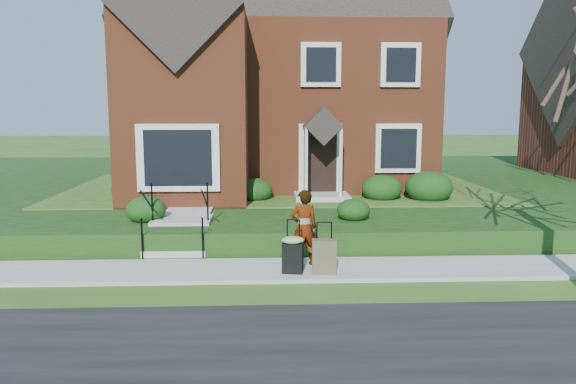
{
  "coord_description": "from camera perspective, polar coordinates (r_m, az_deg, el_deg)",
  "views": [
    {
      "loc": [
        -0.51,
        -11.07,
        3.29
      ],
      "look_at": [
        0.05,
        2.0,
        1.35
      ],
      "focal_mm": 35.0,
      "sensor_mm": 36.0,
      "label": 1
    }
  ],
  "objects": [
    {
      "name": "terrace",
      "position": [
        22.63,
        9.07,
        0.73
      ],
      "size": [
        44.0,
        20.0,
        0.6
      ],
      "primitive_type": "cube",
      "color": "#10360E",
      "rests_on": "ground"
    },
    {
      "name": "main_house",
      "position": [
        20.78,
        -1.66,
        13.87
      ],
      "size": [
        10.4,
        10.2,
        9.4
      ],
      "color": "brown",
      "rests_on": "terrace"
    },
    {
      "name": "suitcase_olive",
      "position": [
        11.1,
        3.69,
        -6.55
      ],
      "size": [
        0.49,
        0.29,
        1.03
      ],
      "rotation": [
        0.0,
        0.0,
        -0.06
      ],
      "color": "brown",
      "rests_on": "sidewalk"
    },
    {
      "name": "front_steps",
      "position": [
        13.37,
        -10.98,
        -3.88
      ],
      "size": [
        1.4,
        2.02,
        1.5
      ],
      "color": "#9E9B93",
      "rests_on": "ground"
    },
    {
      "name": "walkway",
      "position": [
        16.41,
        -9.38,
        -1.01
      ],
      "size": [
        1.2,
        6.0,
        0.06
      ],
      "primitive_type": "cube",
      "color": "#9E9B93",
      "rests_on": "terrace"
    },
    {
      "name": "suitcase_black",
      "position": [
        11.09,
        0.49,
        -6.16
      ],
      "size": [
        0.51,
        0.45,
        1.08
      ],
      "rotation": [
        0.0,
        0.0,
        -0.2
      ],
      "color": "black",
      "rests_on": "sidewalk"
    },
    {
      "name": "ground",
      "position": [
        11.56,
        0.18,
        -8.1
      ],
      "size": [
        120.0,
        120.0,
        0.0
      ],
      "primitive_type": "plane",
      "color": "#2D5119",
      "rests_on": "ground"
    },
    {
      "name": "sidewalk",
      "position": [
        11.55,
        0.18,
        -7.91
      ],
      "size": [
        60.0,
        1.6,
        0.08
      ],
      "primitive_type": "cube",
      "color": "#9E9B93",
      "rests_on": "ground"
    },
    {
      "name": "foundation_shrubs",
      "position": [
        16.16,
        0.11,
        0.43
      ],
      "size": [
        10.05,
        4.1,
        0.99
      ],
      "color": "#123710",
      "rests_on": "terrace"
    },
    {
      "name": "woman",
      "position": [
        11.59,
        1.62,
        -3.63
      ],
      "size": [
        0.64,
        0.48,
        1.58
      ],
      "primitive_type": "imported",
      "rotation": [
        0.0,
        0.0,
        3.33
      ],
      "color": "#999999",
      "rests_on": "sidewalk"
    }
  ]
}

